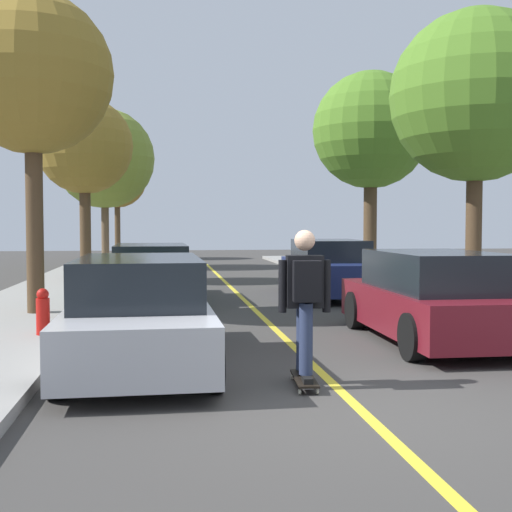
% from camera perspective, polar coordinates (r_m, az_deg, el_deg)
% --- Properties ---
extents(ground, '(80.00, 80.00, 0.00)m').
position_cam_1_polar(ground, '(6.71, 8.76, -12.81)').
color(ground, '#3D3A38').
extents(center_line, '(0.12, 39.20, 0.01)m').
position_cam_1_polar(center_line, '(10.52, 2.44, -7.08)').
color(center_line, gold).
rests_on(center_line, ground).
extents(parked_car_left_nearest, '(1.87, 4.64, 1.38)m').
position_cam_1_polar(parked_car_left_nearest, '(8.58, -10.09, -4.85)').
color(parked_car_left_nearest, '#B7B7BC').
rests_on(parked_car_left_nearest, ground).
extents(parked_car_left_near, '(2.03, 4.69, 1.33)m').
position_cam_1_polar(parked_car_left_near, '(15.63, -9.12, -1.47)').
color(parked_car_left_near, '#1E5B33').
rests_on(parked_car_left_near, ground).
extents(parked_car_right_nearest, '(1.90, 4.16, 1.39)m').
position_cam_1_polar(parked_car_right_nearest, '(10.39, 15.19, -3.53)').
color(parked_car_right_nearest, maroon).
rests_on(parked_car_right_nearest, ground).
extents(parked_car_right_near, '(2.00, 4.56, 1.42)m').
position_cam_1_polar(parked_car_right_near, '(16.49, 6.35, -1.13)').
color(parked_car_right_near, navy).
rests_on(parked_car_right_near, ground).
extents(street_tree_left_nearest, '(2.99, 2.99, 5.96)m').
position_cam_1_polar(street_tree_left_nearest, '(13.27, -18.89, 14.66)').
color(street_tree_left_nearest, '#4C3823').
rests_on(street_tree_left_nearest, sidewalk_left).
extents(street_tree_left_near, '(2.94, 2.94, 5.55)m').
position_cam_1_polar(street_tree_left_near, '(20.94, -14.71, 9.19)').
color(street_tree_left_near, '#4C3823').
rests_on(street_tree_left_near, sidewalk_left).
extents(street_tree_left_far, '(4.06, 4.06, 6.39)m').
position_cam_1_polar(street_tree_left_far, '(27.68, -13.05, 8.25)').
color(street_tree_left_far, brown).
rests_on(street_tree_left_far, sidewalk_left).
extents(street_tree_left_farthest, '(3.04, 3.04, 5.57)m').
position_cam_1_polar(street_tree_left_farthest, '(34.72, -12.00, 6.61)').
color(street_tree_left_farthest, '#4C3823').
rests_on(street_tree_left_farthest, sidewalk_left).
extents(street_tree_right_nearest, '(3.41, 3.41, 5.92)m').
position_cam_1_polar(street_tree_right_nearest, '(14.10, 18.58, 12.96)').
color(street_tree_right_nearest, '#4C3823').
rests_on(street_tree_right_nearest, sidewalk_right).
extents(street_tree_right_near, '(3.50, 3.50, 6.25)m').
position_cam_1_polar(street_tree_right_near, '(20.30, 9.97, 10.65)').
color(street_tree_right_near, '#4C3823').
rests_on(street_tree_right_near, sidewalk_right).
extents(fire_hydrant, '(0.20, 0.20, 0.70)m').
position_cam_1_polar(fire_hydrant, '(10.40, -18.05, -4.64)').
color(fire_hydrant, '#B2140F').
rests_on(fire_hydrant, sidewalk_left).
extents(skateboard, '(0.28, 0.85, 0.10)m').
position_cam_1_polar(skateboard, '(7.41, 4.22, -10.60)').
color(skateboard, black).
rests_on(skateboard, ground).
extents(skateboarder, '(0.59, 0.71, 1.64)m').
position_cam_1_polar(skateboarder, '(7.22, 4.28, -3.39)').
color(skateboarder, black).
rests_on(skateboarder, skateboard).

